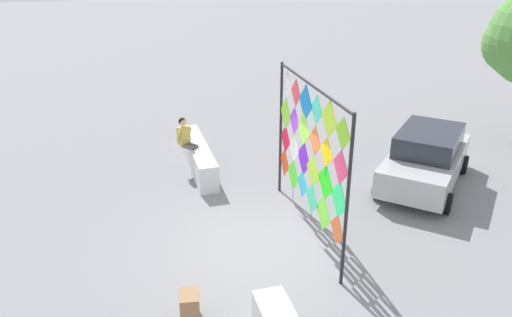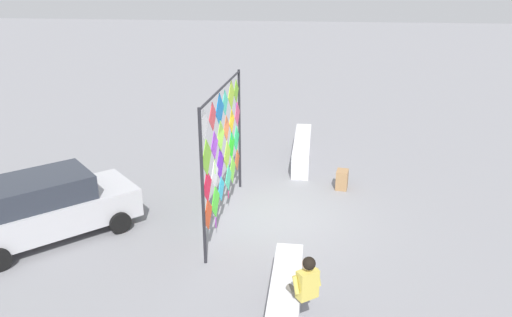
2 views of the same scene
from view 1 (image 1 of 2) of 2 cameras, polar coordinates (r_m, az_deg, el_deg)
name	(u,v)px [view 1 (image 1 of 2)]	position (r m, az deg, el deg)	size (l,w,h in m)	color
ground	(255,242)	(11.31, -0.07, -9.64)	(120.00, 120.00, 0.00)	gray
plaza_ledge_left	(198,157)	(14.82, -6.67, 0.22)	(3.56, 0.54, 0.78)	silver
kite_display_rack	(309,147)	(10.92, 6.09, 1.28)	(4.26, 0.19, 3.54)	#232328
seated_vendor	(187,140)	(14.50, -7.95, 2.10)	(0.78, 0.72, 1.63)	#666056
parked_car	(426,158)	(14.39, 19.01, 0.09)	(4.07, 4.08, 1.57)	#B7B7BC
cardboard_box_large	(190,308)	(9.16, -7.63, -16.67)	(0.43, 0.33, 0.58)	#9E754C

